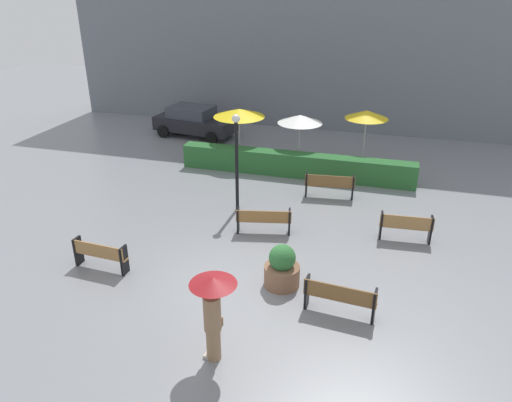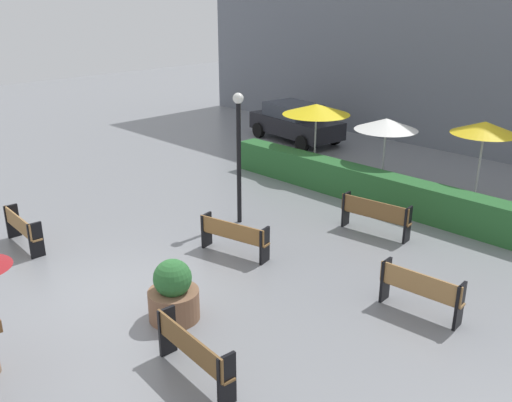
{
  "view_description": "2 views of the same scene",
  "coord_description": "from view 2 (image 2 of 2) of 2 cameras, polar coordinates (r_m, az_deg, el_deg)",
  "views": [
    {
      "loc": [
        4.01,
        -10.54,
        7.79
      ],
      "look_at": [
        0.24,
        2.78,
        1.31
      ],
      "focal_mm": 34.11,
      "sensor_mm": 36.0,
      "label": 1
    },
    {
      "loc": [
        9.34,
        -5.04,
        5.89
      ],
      "look_at": [
        0.03,
        4.26,
        0.97
      ],
      "focal_mm": 39.16,
      "sensor_mm": 36.0,
      "label": 2
    }
  ],
  "objects": [
    {
      "name": "hedge_strip",
      "position": [
        17.03,
        10.76,
        1.65
      ],
      "size": [
        9.89,
        0.7,
        0.99
      ],
      "primitive_type": "cube",
      "color": "#28602D",
      "rests_on": "ground"
    },
    {
      "name": "patio_umbrella_yellow",
      "position": [
        19.21,
        6.19,
        9.3
      ],
      "size": [
        2.3,
        2.3,
        2.38
      ],
      "color": "silver",
      "rests_on": "ground"
    },
    {
      "name": "bench_far_right",
      "position": [
        11.32,
        16.45,
        -8.64
      ],
      "size": [
        1.66,
        0.44,
        0.91
      ],
      "color": "#9E7242",
      "rests_on": "ground"
    },
    {
      "name": "parked_car",
      "position": [
        23.72,
        4.01,
        8.09
      ],
      "size": [
        4.4,
        2.44,
        1.57
      ],
      "color": "black",
      "rests_on": "ground"
    },
    {
      "name": "patio_umbrella_yellow_far",
      "position": [
        16.97,
        22.33,
        6.92
      ],
      "size": [
        1.85,
        1.85,
        2.53
      ],
      "color": "silver",
      "rests_on": "ground"
    },
    {
      "name": "bench_mid_center",
      "position": [
        13.25,
        -2.3,
        -3.49
      ],
      "size": [
        1.83,
        0.72,
        0.86
      ],
      "color": "olive",
      "rests_on": "ground"
    },
    {
      "name": "patio_umbrella_white",
      "position": [
        17.66,
        13.17,
        7.64
      ],
      "size": [
        1.94,
        1.94,
        2.3
      ],
      "color": "silver",
      "rests_on": "ground"
    },
    {
      "name": "bench_near_right",
      "position": [
        9.27,
        -6.48,
        -14.93
      ],
      "size": [
        1.83,
        0.48,
        0.9
      ],
      "color": "brown",
      "rests_on": "ground"
    },
    {
      "name": "planter_pot",
      "position": [
        10.85,
        -8.44,
        -9.36
      ],
      "size": [
        0.98,
        0.98,
        1.23
      ],
      "color": "brown",
      "rests_on": "ground"
    },
    {
      "name": "building_facade",
      "position": [
        23.02,
        22.27,
        18.19
      ],
      "size": [
        28.0,
        1.2,
        11.07
      ],
      "primitive_type": "cube",
      "color": "slate",
      "rests_on": "ground"
    },
    {
      "name": "bench_near_left",
      "position": [
        14.78,
        -22.8,
        -2.52
      ],
      "size": [
        1.7,
        0.44,
        0.87
      ],
      "color": "#9E7242",
      "rests_on": "ground"
    },
    {
      "name": "lamp_post",
      "position": [
        14.62,
        -1.78,
        5.83
      ],
      "size": [
        0.28,
        0.28,
        3.53
      ],
      "color": "black",
      "rests_on": "ground"
    },
    {
      "name": "bench_back_row",
      "position": [
        14.67,
        12.08,
        -1.3
      ],
      "size": [
        1.89,
        0.54,
        0.93
      ],
      "color": "brown",
      "rests_on": "ground"
    },
    {
      "name": "ground_plane",
      "position": [
        12.14,
        -14.67,
        -9.28
      ],
      "size": [
        60.0,
        60.0,
        0.0
      ],
      "primitive_type": "plane",
      "color": "gray"
    }
  ]
}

